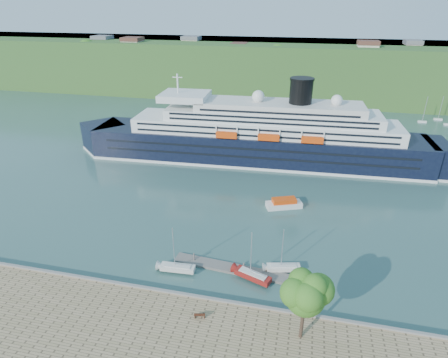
% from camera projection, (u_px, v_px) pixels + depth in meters
% --- Properties ---
extents(ground, '(400.00, 400.00, 0.00)m').
position_uv_depth(ground, '(199.00, 301.00, 56.95)').
color(ground, '#2D504D').
rests_on(ground, ground).
extents(far_hillside, '(400.00, 50.00, 24.00)m').
position_uv_depth(far_hillside, '(284.00, 68.00, 179.25)').
color(far_hillside, '#305B24').
rests_on(far_hillside, ground).
extents(quay_coping, '(220.00, 0.50, 0.30)m').
position_uv_depth(quay_coping, '(199.00, 297.00, 56.28)').
color(quay_coping, slate).
rests_on(quay_coping, promenade).
extents(cruise_ship, '(105.84, 20.41, 23.63)m').
position_uv_depth(cruise_ship, '(257.00, 120.00, 102.41)').
color(cruise_ship, black).
rests_on(cruise_ship, ground).
extents(park_bench, '(1.71, 1.02, 1.02)m').
position_uv_depth(park_bench, '(200.00, 315.00, 52.58)').
color(park_bench, '#4C2415').
rests_on(park_bench, promenade).
extents(promenade_tree, '(6.85, 6.85, 11.35)m').
position_uv_depth(promenade_tree, '(304.00, 304.00, 47.36)').
color(promenade_tree, '#2C6119').
rests_on(promenade_tree, promenade).
extents(floating_pontoon, '(20.25, 4.05, 0.45)m').
position_uv_depth(floating_pontoon, '(231.00, 268.00, 63.67)').
color(floating_pontoon, gray).
rests_on(floating_pontoon, ground).
extents(sailboat_white_near, '(6.54, 2.18, 8.32)m').
position_uv_depth(sailboat_white_near, '(177.00, 252.00, 61.38)').
color(sailboat_white_near, silver).
rests_on(sailboat_white_near, ground).
extents(sailboat_red, '(6.98, 4.07, 8.71)m').
position_uv_depth(sailboat_red, '(254.00, 259.00, 59.43)').
color(sailboat_red, maroon).
rests_on(sailboat_red, ground).
extents(sailboat_white_far, '(6.42, 3.07, 8.00)m').
position_uv_depth(sailboat_white_far, '(285.00, 252.00, 61.56)').
color(sailboat_white_far, silver).
rests_on(sailboat_white_far, ground).
extents(tender_launch, '(8.32, 5.41, 2.18)m').
position_uv_depth(tender_launch, '(284.00, 203.00, 82.40)').
color(tender_launch, '#DC420C').
rests_on(tender_launch, ground).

